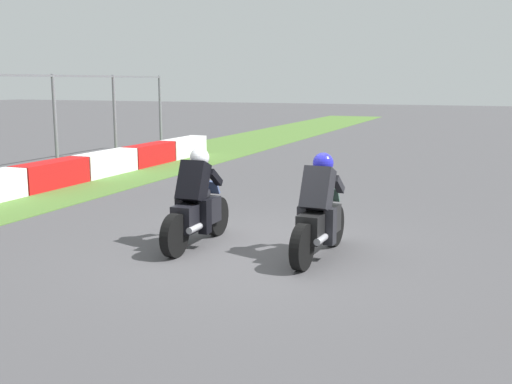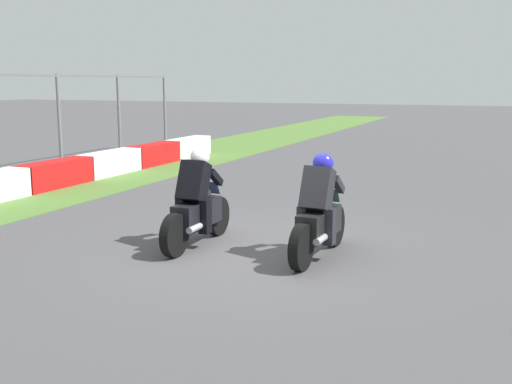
{
  "view_description": "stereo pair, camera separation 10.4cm",
  "coord_description": "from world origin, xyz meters",
  "views": [
    {
      "loc": [
        -8.3,
        -3.42,
        2.51
      ],
      "look_at": [
        -0.01,
        -0.08,
        0.9
      ],
      "focal_mm": 43.17,
      "sensor_mm": 36.0,
      "label": 1
    },
    {
      "loc": [
        -8.26,
        -3.51,
        2.51
      ],
      "look_at": [
        -0.01,
        -0.08,
        0.9
      ],
      "focal_mm": 43.17,
      "sensor_mm": 36.0,
      "label": 2
    }
  ],
  "objects": [
    {
      "name": "rider_lane_a",
      "position": [
        0.03,
        -1.04,
        0.62
      ],
      "size": [
        2.04,
        0.55,
        1.51
      ],
      "rotation": [
        0.0,
        0.0,
        -0.05
      ],
      "color": "black",
      "rests_on": "ground_plane"
    },
    {
      "name": "rider_lane_b",
      "position": [
        -0.05,
        0.89,
        0.62
      ],
      "size": [
        2.04,
        0.54,
        1.51
      ],
      "rotation": [
        0.0,
        0.0,
        -0.0
      ],
      "color": "black",
      "rests_on": "ground_plane"
    },
    {
      "name": "ground_plane",
      "position": [
        0.0,
        0.0,
        0.0
      ],
      "size": [
        120.0,
        120.0,
        0.0
      ],
      "primitive_type": "plane",
      "color": "#4B4A4D"
    }
  ]
}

